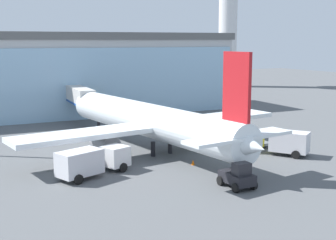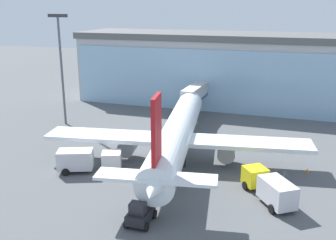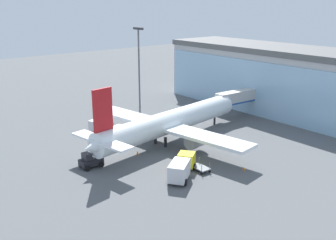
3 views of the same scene
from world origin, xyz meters
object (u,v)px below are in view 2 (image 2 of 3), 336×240
(fuel_truck, at_px, (269,187))
(safety_cone_wingtip, at_px, (307,170))
(catering_truck, at_px, (87,160))
(pushback_tug, at_px, (140,214))
(jet_bridge, at_px, (197,93))
(baggage_cart, at_px, (272,182))
(airplane, at_px, (177,135))
(safety_cone_nose, at_px, (169,183))
(apron_light_mast, at_px, (61,60))

(fuel_truck, relative_size, safety_cone_wingtip, 13.28)
(catering_truck, relative_size, fuel_truck, 1.04)
(pushback_tug, bearing_deg, jet_bridge, 4.81)
(fuel_truck, xyz_separation_m, baggage_cart, (0.23, 3.37, -0.97))
(airplane, relative_size, safety_cone_nose, 63.62)
(apron_light_mast, distance_m, airplane, 24.94)
(airplane, xyz_separation_m, safety_cone_wingtip, (15.64, 0.54, -3.15))
(airplane, relative_size, fuel_truck, 4.79)
(pushback_tug, bearing_deg, safety_cone_wingtip, -42.81)
(catering_truck, relative_size, safety_cone_nose, 13.85)
(safety_cone_nose, height_order, safety_cone_wingtip, same)
(jet_bridge, distance_m, airplane, 20.93)
(catering_truck, distance_m, baggage_cart, 21.09)
(catering_truck, distance_m, pushback_tug, 13.39)
(jet_bridge, relative_size, airplane, 0.33)
(fuel_truck, distance_m, pushback_tug, 13.33)
(catering_truck, xyz_separation_m, baggage_cart, (20.98, 1.95, -0.97))
(catering_truck, bearing_deg, safety_cone_wingtip, -4.14)
(airplane, bearing_deg, safety_cone_wingtip, -95.10)
(safety_cone_wingtip, bearing_deg, airplane, -178.01)
(apron_light_mast, relative_size, pushback_tug, 5.43)
(fuel_truck, bearing_deg, apron_light_mast, 28.19)
(baggage_cart, bearing_deg, fuel_truck, 91.36)
(jet_bridge, relative_size, catering_truck, 1.53)
(jet_bridge, height_order, safety_cone_wingtip, jet_bridge)
(airplane, height_order, baggage_cart, airplane)
(apron_light_mast, bearing_deg, catering_truck, -52.91)
(fuel_truck, height_order, pushback_tug, fuel_truck)
(baggage_cart, bearing_deg, jet_bridge, -55.95)
(jet_bridge, height_order, catering_truck, jet_bridge)
(pushback_tug, bearing_deg, fuel_truck, -54.32)
(catering_truck, height_order, safety_cone_wingtip, catering_truck)
(airplane, height_order, fuel_truck, airplane)
(catering_truck, relative_size, baggage_cart, 2.59)
(catering_truck, xyz_separation_m, fuel_truck, (20.75, -1.42, 0.00))
(baggage_cart, relative_size, pushback_tug, 0.91)
(apron_light_mast, distance_m, baggage_cart, 37.76)
(baggage_cart, distance_m, pushback_tug, 15.67)
(apron_light_mast, xyz_separation_m, airplane, (21.62, -10.24, -7.04))
(pushback_tug, height_order, safety_cone_wingtip, pushback_tug)
(jet_bridge, distance_m, safety_cone_wingtip, 27.14)
(pushback_tug, bearing_deg, apron_light_mast, 41.76)
(catering_truck, relative_size, pushback_tug, 2.37)
(airplane, relative_size, safety_cone_wingtip, 63.62)
(jet_bridge, distance_m, catering_truck, 28.10)
(airplane, relative_size, catering_truck, 4.59)
(apron_light_mast, distance_m, pushback_tug, 35.18)
(safety_cone_nose, relative_size, safety_cone_wingtip, 1.00)
(apron_light_mast, bearing_deg, jet_bridge, 28.31)
(catering_truck, distance_m, safety_cone_nose, 10.37)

